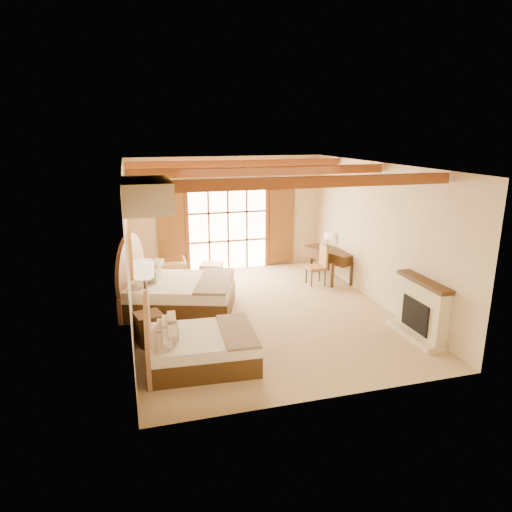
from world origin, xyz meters
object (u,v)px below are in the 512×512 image
object	(u,v)px
armchair	(170,273)
desk	(331,263)
bed_far	(172,291)
nightstand	(149,328)
bed_near	(193,345)

from	to	relation	value
armchair	desk	distance (m)	4.25
bed_far	armchair	size ratio (longest dim) A/B	3.46
nightstand	desk	size ratio (longest dim) A/B	0.35
bed_far	bed_near	bearing A→B (deg)	-69.61
bed_near	bed_far	bearing A→B (deg)	95.59
desk	bed_near	bearing A→B (deg)	-160.29
bed_far	armchair	bearing A→B (deg)	104.54
nightstand	bed_far	bearing A→B (deg)	53.88
bed_near	armchair	xyz separation A→B (m)	(0.01, 4.22, 0.00)
bed_near	bed_far	distance (m)	2.56
desk	bed_far	bearing A→B (deg)	173.59
armchair	nightstand	bearing A→B (deg)	79.41
bed_near	desk	size ratio (longest dim) A/B	1.18
nightstand	desk	distance (m)	5.58
bed_far	armchair	distance (m)	1.67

